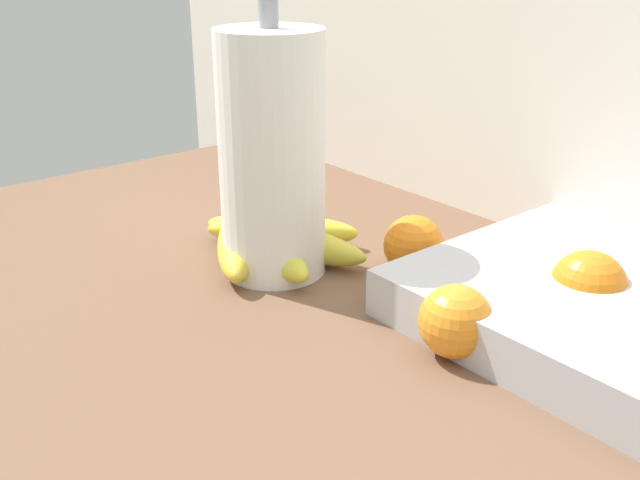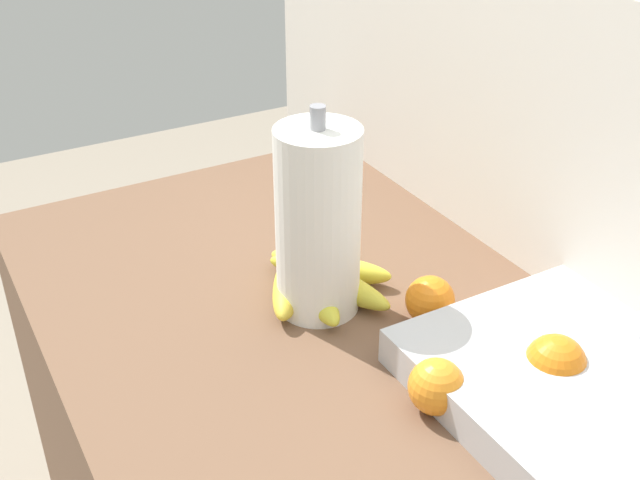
% 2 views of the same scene
% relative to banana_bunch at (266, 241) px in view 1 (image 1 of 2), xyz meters
% --- Properties ---
extents(wall_back, '(1.81, 0.06, 1.30)m').
position_rel_banana_bunch_xyz_m(wall_back, '(0.24, 0.33, -0.25)').
color(wall_back, silver).
rests_on(wall_back, ground).
extents(banana_bunch, '(0.22, 0.21, 0.04)m').
position_rel_banana_bunch_xyz_m(banana_bunch, '(0.00, 0.00, 0.00)').
color(banana_bunch, gold).
rests_on(banana_bunch, counter).
extents(orange_back_left, '(0.07, 0.07, 0.07)m').
position_rel_banana_bunch_xyz_m(orange_back_left, '(0.14, 0.10, 0.01)').
color(orange_back_left, orange).
rests_on(orange_back_left, counter).
extents(orange_front, '(0.07, 0.07, 0.07)m').
position_rel_banana_bunch_xyz_m(orange_front, '(0.32, 0.15, 0.02)').
color(orange_front, orange).
rests_on(orange_front, counter).
extents(orange_center, '(0.07, 0.07, 0.07)m').
position_rel_banana_bunch_xyz_m(orange_center, '(0.28, 0.00, 0.01)').
color(orange_center, orange).
rests_on(orange_center, counter).
extents(paper_towel_roll, '(0.11, 0.11, 0.29)m').
position_rel_banana_bunch_xyz_m(paper_towel_roll, '(0.03, -0.01, 0.11)').
color(paper_towel_roll, white).
rests_on(paper_towel_roll, counter).
extents(sink_basin, '(0.35, 0.32, 0.24)m').
position_rel_banana_bunch_xyz_m(sink_basin, '(0.35, 0.15, 0.01)').
color(sink_basin, '#B7BABF').
rests_on(sink_basin, counter).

